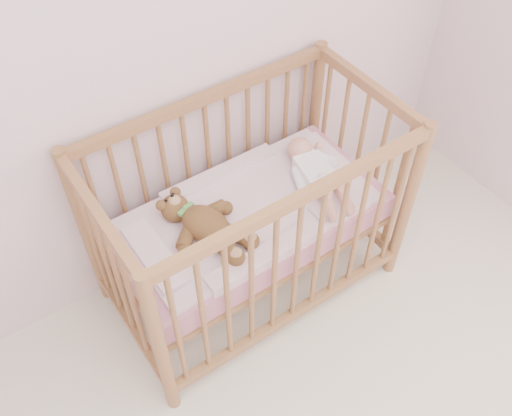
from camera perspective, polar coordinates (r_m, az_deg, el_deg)
wall_back at (r=2.19m, az=-17.30°, el=15.02°), size 4.00×0.02×2.70m
crib at (r=2.61m, az=-0.62°, el=-1.07°), size 1.36×0.76×1.00m
mattress at (r=2.62m, az=-0.62°, el=-1.28°), size 1.22×0.62×0.13m
blanket at (r=2.57m, az=-0.63°, el=-0.20°), size 1.10×0.58×0.06m
baby at (r=2.65m, az=5.91°, el=3.83°), size 0.35×0.57×0.13m
teddy_bear at (r=2.41m, az=-5.05°, el=-1.55°), size 0.51×0.59×0.14m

